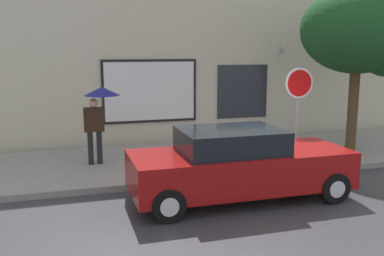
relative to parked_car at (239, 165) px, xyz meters
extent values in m
plane|color=#333338|center=(0.54, 0.12, -0.74)|extent=(60.00, 60.00, 0.00)
cube|color=gray|center=(0.54, 3.12, -0.66)|extent=(20.00, 4.00, 0.15)
cube|color=beige|center=(0.54, 5.62, 2.76)|extent=(20.00, 0.40, 7.00)
cube|color=black|center=(-0.80, 5.39, 1.06)|extent=(3.04, 0.06, 2.00)
cube|color=silver|center=(-0.80, 5.36, 1.06)|extent=(2.88, 0.03, 1.84)
cube|color=#262B33|center=(2.39, 5.40, 0.96)|extent=(1.80, 0.04, 1.80)
cone|color=#99999E|center=(3.79, 5.27, 2.36)|extent=(0.22, 0.24, 0.24)
cube|color=maroon|center=(0.04, 0.00, -0.10)|extent=(4.58, 1.74, 0.77)
cube|color=black|center=(-0.19, 0.00, 0.52)|extent=(2.06, 1.53, 0.48)
cylinder|color=black|center=(1.79, 0.80, -0.42)|extent=(0.64, 0.22, 0.64)
cylinder|color=silver|center=(1.79, 0.80, -0.42)|extent=(0.35, 0.24, 0.35)
cylinder|color=black|center=(1.79, -0.80, -0.42)|extent=(0.64, 0.22, 0.64)
cylinder|color=silver|center=(1.79, -0.80, -0.42)|extent=(0.35, 0.24, 0.35)
cylinder|color=black|center=(-1.70, 0.80, -0.42)|extent=(0.64, 0.22, 0.64)
cylinder|color=silver|center=(-1.70, 0.80, -0.42)|extent=(0.35, 0.24, 0.35)
cylinder|color=black|center=(-1.70, -0.80, -0.42)|extent=(0.64, 0.22, 0.64)
cylinder|color=silver|center=(-1.70, -0.80, -0.42)|extent=(0.35, 0.24, 0.35)
cylinder|color=red|center=(0.52, 2.15, -0.25)|extent=(0.22, 0.22, 0.68)
sphere|color=#AD1814|center=(0.52, 2.15, 0.09)|extent=(0.23, 0.23, 0.23)
cylinder|color=#AD1814|center=(0.52, 1.99, -0.21)|extent=(0.09, 0.12, 0.09)
cylinder|color=#AD1814|center=(0.52, 2.31, -0.21)|extent=(0.09, 0.12, 0.09)
cylinder|color=red|center=(0.52, 2.15, -0.56)|extent=(0.30, 0.30, 0.06)
cylinder|color=black|center=(-2.83, 3.12, -0.15)|extent=(0.14, 0.14, 0.87)
cylinder|color=black|center=(-2.60, 3.12, -0.15)|extent=(0.14, 0.14, 0.87)
cube|color=black|center=(-2.72, 3.12, 0.59)|extent=(0.51, 0.22, 0.62)
sphere|color=tan|center=(-2.72, 3.12, 1.02)|extent=(0.24, 0.24, 0.24)
cylinder|color=#4C4C51|center=(-2.49, 3.12, 0.84)|extent=(0.02, 0.02, 0.90)
cone|color=navy|center=(-2.49, 3.12, 1.32)|extent=(0.91, 0.91, 0.22)
cylinder|color=#4C3823|center=(4.64, 2.51, 0.71)|extent=(0.29, 0.29, 2.60)
ellipsoid|color=#19471E|center=(4.64, 2.51, 2.93)|extent=(3.34, 2.84, 2.50)
cylinder|color=gray|center=(2.21, 1.50, 0.65)|extent=(0.07, 0.07, 2.48)
cylinder|color=white|center=(2.21, 1.46, 1.54)|extent=(0.76, 0.02, 0.76)
cylinder|color=red|center=(2.21, 1.45, 1.54)|extent=(0.66, 0.02, 0.66)
camera|label=1|loc=(-3.38, -7.95, 2.36)|focal=39.85mm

